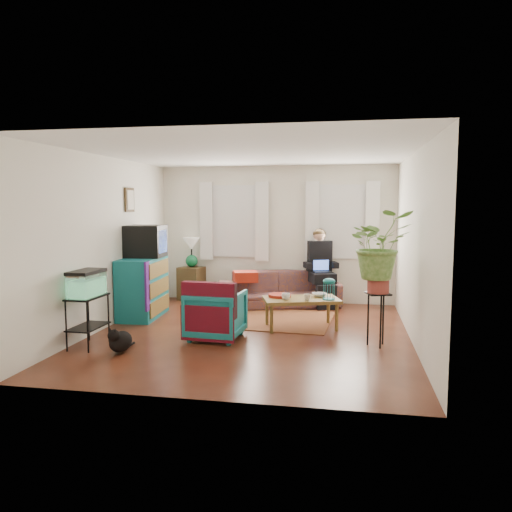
% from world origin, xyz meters
% --- Properties ---
extents(floor, '(4.50, 5.00, 0.01)m').
position_xyz_m(floor, '(0.00, 0.00, 0.00)').
color(floor, '#4F2B14').
rests_on(floor, ground).
extents(ceiling, '(4.50, 5.00, 0.01)m').
position_xyz_m(ceiling, '(0.00, 0.00, 2.60)').
color(ceiling, white).
rests_on(ceiling, wall_back).
extents(wall_back, '(4.50, 0.01, 2.60)m').
position_xyz_m(wall_back, '(0.00, 2.50, 1.30)').
color(wall_back, silver).
rests_on(wall_back, floor).
extents(wall_front, '(4.50, 0.01, 2.60)m').
position_xyz_m(wall_front, '(0.00, -2.50, 1.30)').
color(wall_front, silver).
rests_on(wall_front, floor).
extents(wall_left, '(0.01, 5.00, 2.60)m').
position_xyz_m(wall_left, '(-2.25, 0.00, 1.30)').
color(wall_left, silver).
rests_on(wall_left, floor).
extents(wall_right, '(0.01, 5.00, 2.60)m').
position_xyz_m(wall_right, '(2.25, 0.00, 1.30)').
color(wall_right, silver).
rests_on(wall_right, floor).
extents(window_left, '(1.08, 0.04, 1.38)m').
position_xyz_m(window_left, '(-0.80, 2.48, 1.55)').
color(window_left, white).
rests_on(window_left, wall_back).
extents(window_right, '(1.08, 0.04, 1.38)m').
position_xyz_m(window_right, '(1.25, 2.48, 1.55)').
color(window_right, white).
rests_on(window_right, wall_back).
extents(curtains_left, '(1.36, 0.06, 1.50)m').
position_xyz_m(curtains_left, '(-0.80, 2.40, 1.55)').
color(curtains_left, white).
rests_on(curtains_left, wall_back).
extents(curtains_right, '(1.36, 0.06, 1.50)m').
position_xyz_m(curtains_right, '(1.25, 2.40, 1.55)').
color(curtains_right, white).
rests_on(curtains_right, wall_back).
extents(picture_frame, '(0.04, 0.32, 0.40)m').
position_xyz_m(picture_frame, '(-2.21, 0.85, 1.95)').
color(picture_frame, '#3D2616').
rests_on(picture_frame, wall_left).
extents(area_rug, '(2.12, 1.75, 0.01)m').
position_xyz_m(area_rug, '(0.12, 0.94, 0.01)').
color(area_rug, brown).
rests_on(area_rug, floor).
extents(sofa, '(2.34, 1.51, 0.85)m').
position_xyz_m(sofa, '(0.13, 2.05, 0.43)').
color(sofa, brown).
rests_on(sofa, floor).
extents(seated_person, '(0.73, 0.81, 1.30)m').
position_xyz_m(seated_person, '(0.87, 2.30, 0.65)').
color(seated_person, black).
rests_on(seated_person, sofa).
extents(side_table, '(0.53, 0.53, 0.65)m').
position_xyz_m(side_table, '(-1.65, 2.38, 0.32)').
color(side_table, '#3D2116').
rests_on(side_table, floor).
extents(table_lamp, '(0.40, 0.40, 0.59)m').
position_xyz_m(table_lamp, '(-1.65, 2.38, 0.92)').
color(table_lamp, white).
rests_on(table_lamp, side_table).
extents(dresser, '(0.62, 1.14, 1.00)m').
position_xyz_m(dresser, '(-1.99, 0.76, 0.50)').
color(dresser, navy).
rests_on(dresser, floor).
extents(crt_tv, '(0.64, 0.59, 0.53)m').
position_xyz_m(crt_tv, '(-1.97, 0.87, 1.26)').
color(crt_tv, black).
rests_on(crt_tv, dresser).
extents(aquarium_stand, '(0.36, 0.61, 0.68)m').
position_xyz_m(aquarium_stand, '(-2.00, -1.02, 0.34)').
color(aquarium_stand, black).
rests_on(aquarium_stand, floor).
extents(aquarium, '(0.32, 0.56, 0.36)m').
position_xyz_m(aquarium, '(-2.00, -1.02, 0.85)').
color(aquarium, '#7FD899').
rests_on(aquarium, aquarium_stand).
extents(black_cat, '(0.29, 0.42, 0.34)m').
position_xyz_m(black_cat, '(-1.46, -1.19, 0.17)').
color(black_cat, black).
rests_on(black_cat, floor).
extents(armchair, '(0.78, 0.73, 0.75)m').
position_xyz_m(armchair, '(-0.44, -0.32, 0.37)').
color(armchair, navy).
rests_on(armchair, floor).
extents(serape_throw, '(0.76, 0.23, 0.62)m').
position_xyz_m(serape_throw, '(-0.46, -0.61, 0.53)').
color(serape_throw, '#9E0A0A').
rests_on(serape_throw, armchair).
extents(coffee_table, '(1.25, 0.92, 0.46)m').
position_xyz_m(coffee_table, '(0.68, 0.46, 0.23)').
color(coffee_table, olive).
rests_on(coffee_table, floor).
extents(cup_a, '(0.16, 0.16, 0.10)m').
position_xyz_m(cup_a, '(0.47, 0.29, 0.51)').
color(cup_a, white).
rests_on(cup_a, coffee_table).
extents(cup_b, '(0.13, 0.13, 0.10)m').
position_xyz_m(cup_b, '(0.79, 0.30, 0.51)').
color(cup_b, beige).
rests_on(cup_b, coffee_table).
extents(bowl, '(0.28, 0.28, 0.06)m').
position_xyz_m(bowl, '(0.95, 0.65, 0.49)').
color(bowl, white).
rests_on(bowl, coffee_table).
extents(snack_tray, '(0.43, 0.43, 0.04)m').
position_xyz_m(snack_tray, '(0.35, 0.52, 0.48)').
color(snack_tray, '#B21414').
rests_on(snack_tray, coffee_table).
extents(birdcage, '(0.23, 0.23, 0.33)m').
position_xyz_m(birdcage, '(1.10, 0.43, 0.63)').
color(birdcage, '#115B6B').
rests_on(birdcage, coffee_table).
extents(plant_stand, '(0.38, 0.38, 0.72)m').
position_xyz_m(plant_stand, '(1.77, -0.30, 0.36)').
color(plant_stand, black).
rests_on(plant_stand, floor).
extents(potted_plant, '(1.00, 0.92, 0.91)m').
position_xyz_m(potted_plant, '(1.77, -0.30, 1.21)').
color(potted_plant, '#599947').
rests_on(potted_plant, plant_stand).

